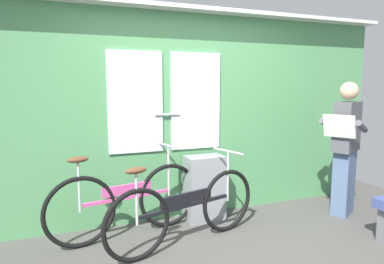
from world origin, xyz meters
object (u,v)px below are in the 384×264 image
at_px(bicycle_near_door, 127,201).
at_px(passenger_reading_newspaper, 345,146).
at_px(bicycle_leaning_behind, 186,209).
at_px(trash_bin_by_wall, 204,188).

relative_size(bicycle_near_door, passenger_reading_newspaper, 1.03).
xyz_separation_m(bicycle_near_door, bicycle_leaning_behind, (0.49, -0.40, -0.02)).
xyz_separation_m(passenger_reading_newspaper, trash_bin_by_wall, (-1.62, 0.45, -0.46)).
height_order(bicycle_leaning_behind, passenger_reading_newspaper, passenger_reading_newspaper).
height_order(passenger_reading_newspaper, trash_bin_by_wall, passenger_reading_newspaper).
height_order(bicycle_near_door, trash_bin_by_wall, bicycle_near_door).
distance_m(bicycle_near_door, passenger_reading_newspaper, 2.59).
distance_m(passenger_reading_newspaper, trash_bin_by_wall, 1.74).
bearing_deg(bicycle_leaning_behind, bicycle_near_door, 125.53).
bearing_deg(trash_bin_by_wall, bicycle_leaning_behind, -128.61).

